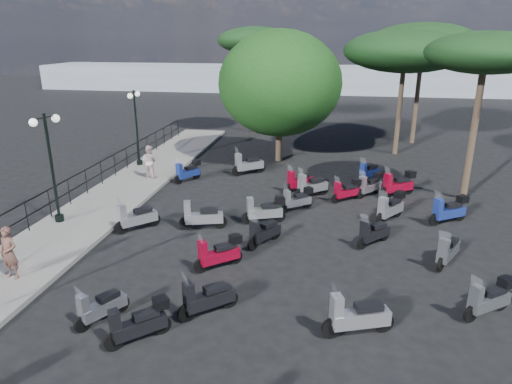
% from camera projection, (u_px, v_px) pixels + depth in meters
% --- Properties ---
extents(ground, '(120.00, 120.00, 0.00)m').
position_uv_depth(ground, '(245.00, 243.00, 15.81)').
color(ground, black).
rests_on(ground, ground).
extents(sidewalk, '(3.00, 30.00, 0.15)m').
position_uv_depth(sidewalk, '(110.00, 200.00, 19.62)').
color(sidewalk, slate).
rests_on(sidewalk, ground).
extents(railing, '(0.04, 26.04, 1.10)m').
position_uv_depth(railing, '(77.00, 182.00, 19.37)').
color(railing, black).
rests_on(railing, sidewalk).
extents(lamp_post_1, '(0.58, 1.16, 4.08)m').
position_uv_depth(lamp_post_1, '(51.00, 162.00, 16.51)').
color(lamp_post_1, black).
rests_on(lamp_post_1, sidewalk).
extents(lamp_post_2, '(0.32, 1.17, 3.98)m').
position_uv_depth(lamp_post_2, '(136.00, 123.00, 23.99)').
color(lamp_post_2, black).
rests_on(lamp_post_2, sidewalk).
extents(woman, '(0.62, 0.45, 1.57)m').
position_uv_depth(woman, '(9.00, 253.00, 13.02)').
color(woman, brown).
rests_on(woman, sidewalk).
extents(pedestrian_far, '(0.85, 0.69, 1.62)m').
position_uv_depth(pedestrian_far, '(149.00, 162.00, 22.26)').
color(pedestrian_far, beige).
rests_on(pedestrian_far, sidewalk).
extents(scooter_1, '(0.89, 1.38, 1.23)m').
position_uv_depth(scooter_1, '(100.00, 307.00, 11.34)').
color(scooter_1, black).
rests_on(scooter_1, ground).
extents(scooter_2, '(1.30, 1.33, 1.39)m').
position_uv_depth(scooter_2, '(136.00, 218.00, 16.68)').
color(scooter_2, black).
rests_on(scooter_2, ground).
extents(scooter_3, '(1.74, 0.75, 1.41)m').
position_uv_depth(scooter_3, '(202.00, 217.00, 16.77)').
color(scooter_3, black).
rests_on(scooter_3, ground).
extents(scooter_4, '(1.01, 1.42, 1.27)m').
position_uv_depth(scooter_4, '(188.00, 172.00, 22.25)').
color(scooter_4, black).
rests_on(scooter_4, ground).
extents(scooter_5, '(1.57, 1.23, 1.49)m').
position_uv_depth(scooter_5, '(248.00, 165.00, 23.34)').
color(scooter_5, black).
rests_on(scooter_5, ground).
extents(scooter_7, '(1.30, 1.21, 1.29)m').
position_uv_depth(scooter_7, '(138.00, 324.00, 10.60)').
color(scooter_7, black).
rests_on(scooter_7, ground).
extents(scooter_8, '(1.35, 1.17, 1.30)m').
position_uv_depth(scooter_8, '(219.00, 254.00, 13.96)').
color(scooter_8, black).
rests_on(scooter_8, ground).
extents(scooter_9, '(1.63, 0.83, 1.35)m').
position_uv_depth(scooter_9, '(264.00, 211.00, 17.31)').
color(scooter_9, black).
rests_on(scooter_9, ground).
extents(scooter_10, '(1.27, 1.22, 1.32)m').
position_uv_depth(scooter_10, '(299.00, 181.00, 20.88)').
color(scooter_10, black).
rests_on(scooter_10, ground).
extents(scooter_12, '(1.35, 1.18, 1.35)m').
position_uv_depth(scooter_12, '(207.00, 299.00, 11.63)').
color(scooter_12, black).
rests_on(scooter_12, ground).
extents(scooter_13, '(1.00, 1.43, 1.30)m').
position_uv_depth(scooter_13, '(264.00, 233.00, 15.53)').
color(scooter_13, black).
rests_on(scooter_13, ground).
extents(scooter_14, '(1.27, 1.05, 1.20)m').
position_uv_depth(scooter_14, '(297.00, 200.00, 18.57)').
color(scooter_14, black).
rests_on(scooter_14, ground).
extents(scooter_15, '(1.24, 1.08, 1.19)m').
position_uv_depth(scooter_15, '(346.00, 191.00, 19.62)').
color(scooter_15, black).
rests_on(scooter_15, ground).
extents(scooter_16, '(1.46, 1.25, 1.44)m').
position_uv_depth(scooter_16, '(311.00, 187.00, 20.05)').
color(scooter_16, black).
rests_on(scooter_16, ground).
extents(scooter_18, '(1.75, 0.86, 1.45)m').
position_uv_depth(scooter_18, '(357.00, 317.00, 10.82)').
color(scooter_18, black).
rests_on(scooter_18, ground).
extents(scooter_19, '(1.17, 1.20, 1.26)m').
position_uv_depth(scooter_19, '(373.00, 233.00, 15.52)').
color(scooter_19, black).
rests_on(scooter_19, ground).
extents(scooter_20, '(1.19, 1.46, 1.37)m').
position_uv_depth(scooter_20, '(390.00, 208.00, 17.56)').
color(scooter_20, black).
rests_on(scooter_20, ground).
extents(scooter_21, '(1.17, 1.32, 1.29)m').
position_uv_depth(scooter_21, '(370.00, 186.00, 20.24)').
color(scooter_21, black).
rests_on(scooter_21, ground).
extents(scooter_22, '(1.59, 1.13, 1.43)m').
position_uv_depth(scooter_22, '(398.00, 185.00, 20.19)').
color(scooter_22, black).
rests_on(scooter_22, ground).
extents(scooter_25, '(1.37, 1.07, 1.27)m').
position_uv_depth(scooter_25, '(489.00, 299.00, 11.58)').
color(scooter_25, black).
rests_on(scooter_25, ground).
extents(scooter_26, '(0.95, 1.50, 1.32)m').
position_uv_depth(scooter_26, '(447.00, 251.00, 14.18)').
color(scooter_26, black).
rests_on(scooter_26, ground).
extents(scooter_27, '(1.53, 1.07, 1.37)m').
position_uv_depth(scooter_27, '(449.00, 211.00, 17.29)').
color(scooter_27, black).
rests_on(scooter_27, ground).
extents(scooter_28, '(1.10, 1.26, 1.25)m').
position_uv_depth(scooter_28, '(369.00, 172.00, 22.36)').
color(scooter_28, black).
rests_on(scooter_28, ground).
extents(broadleaf_tree, '(6.69, 6.69, 7.16)m').
position_uv_depth(broadleaf_tree, '(280.00, 84.00, 24.69)').
color(broadleaf_tree, '#38281E').
rests_on(broadleaf_tree, ground).
extents(pine_0, '(6.89, 6.89, 7.15)m').
position_uv_depth(pine_0, '(405.00, 51.00, 25.61)').
color(pine_0, '#38281E').
rests_on(pine_0, ground).
extents(pine_1, '(6.68, 6.68, 7.55)m').
position_uv_depth(pine_1, '(423.00, 42.00, 28.25)').
color(pine_1, '#38281E').
rests_on(pine_1, ground).
extents(pine_2, '(5.28, 5.28, 7.36)m').
position_uv_depth(pine_2, '(255.00, 41.00, 31.36)').
color(pine_2, '#38281E').
rests_on(pine_2, ground).
extents(pine_3, '(4.78, 4.78, 6.99)m').
position_uv_depth(pine_3, '(486.00, 54.00, 18.05)').
color(pine_3, '#38281E').
rests_on(pine_3, ground).
extents(distant_hills, '(70.00, 8.00, 3.00)m').
position_uv_depth(distant_hills, '(314.00, 79.00, 57.21)').
color(distant_hills, gray).
rests_on(distant_hills, ground).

